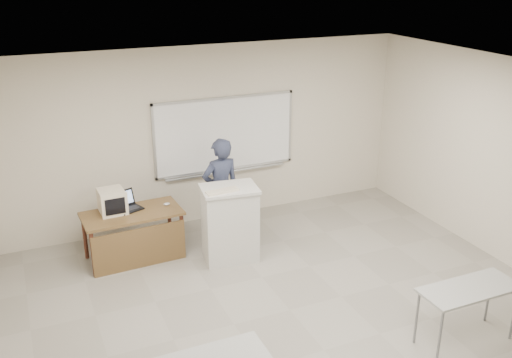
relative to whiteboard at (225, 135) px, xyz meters
name	(u,v)px	position (x,y,z in m)	size (l,w,h in m)	color
floor	(324,351)	(-0.30, -3.97, -1.49)	(7.00, 8.00, 0.01)	gray
whiteboard	(225,135)	(0.00, 0.00, 0.00)	(2.48, 0.10, 1.31)	white
instructor_desk	(134,228)	(-1.83, -0.99, -0.93)	(1.45, 0.72, 0.75)	brown
podium	(230,223)	(-0.50, -1.47, -0.90)	(0.82, 0.59, 1.15)	silver
crt_monitor	(112,201)	(-2.08, -0.75, -0.56)	(0.38, 0.43, 0.36)	beige
laptop	(129,205)	(-1.83, -0.72, -0.67)	(0.35, 0.33, 0.26)	black
mouse	(167,204)	(-1.28, -0.82, -0.71)	(0.10, 0.07, 0.04)	#BABCC3
keyboard	(222,191)	(-0.65, -1.59, -0.31)	(0.47, 0.16, 0.03)	beige
presenter	(221,190)	(-0.40, -0.82, -0.63)	(0.62, 0.41, 1.70)	black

